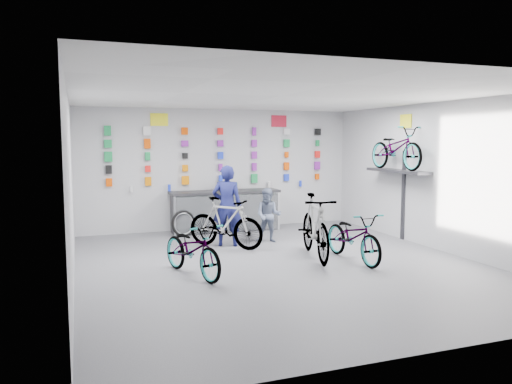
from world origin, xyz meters
name	(u,v)px	position (x,y,z in m)	size (l,w,h in m)	color
floor	(280,265)	(0.00, 0.00, 0.00)	(8.00, 8.00, 0.00)	#4D4D52
ceiling	(281,96)	(0.00, 0.00, 3.00)	(8.00, 8.00, 0.00)	white
wall_back	(220,169)	(0.00, 4.00, 1.50)	(7.00, 7.00, 0.00)	#B3B3B6
wall_front	(432,213)	(0.00, -4.00, 1.50)	(7.00, 7.00, 0.00)	#B3B3B6
wall_left	(71,188)	(-3.50, 0.00, 1.50)	(8.00, 8.00, 0.00)	#B3B3B6
wall_right	(442,177)	(3.50, 0.00, 1.50)	(8.00, 8.00, 0.00)	#B3B3B6
counter	(225,211)	(0.00, 3.54, 0.49)	(2.70, 0.66, 1.00)	black
merch_wall	(214,157)	(-0.17, 3.93, 1.81)	(5.57, 0.08, 1.56)	#E44500
wall_bracket	(398,175)	(3.33, 1.20, 1.46)	(0.39, 1.90, 2.00)	#333338
sign_left	(159,120)	(-1.50, 3.98, 2.72)	(0.42, 0.02, 0.30)	yellow
sign_right	(279,121)	(1.60, 3.98, 2.72)	(0.42, 0.02, 0.30)	red
sign_side	(406,121)	(3.48, 1.20, 2.65)	(0.02, 0.40, 0.30)	yellow
bike_left	(193,249)	(-1.65, -0.20, 0.45)	(0.60, 1.71, 0.90)	gray
bike_center	(315,227)	(0.80, 0.23, 0.61)	(0.57, 2.02, 1.21)	gray
bike_right	(353,236)	(1.38, -0.19, 0.46)	(0.62, 1.77, 0.93)	gray
bike_service	(225,223)	(-0.54, 1.69, 0.53)	(0.50, 1.75, 1.05)	gray
bike_wall	(396,148)	(3.25, 1.20, 2.05)	(0.63, 1.80, 0.95)	gray
clerk	(227,206)	(-0.45, 1.87, 0.86)	(0.62, 0.41, 1.71)	#14174B
customer	(268,215)	(0.52, 1.93, 0.59)	(0.58, 0.45, 1.19)	slate
spare_wheel	(184,224)	(-1.11, 3.17, 0.31)	(0.64, 0.32, 0.62)	black
register	(225,186)	(0.01, 3.55, 1.11)	(0.28, 0.30, 0.22)	black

